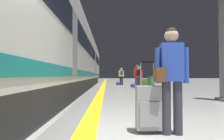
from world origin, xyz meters
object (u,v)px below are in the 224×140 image
object	(u,v)px
rolling_suitcase_foreground	(148,108)
passenger_near	(121,75)
suitcase_mid	(145,84)
duffel_bag_near	(118,84)
passenger_mid	(139,75)
waste_bin	(150,81)
duffel_bag_far	(133,85)
high_speed_train	(63,47)
traveller_foreground	(171,72)
passenger_far	(137,74)

from	to	relation	value
rolling_suitcase_foreground	passenger_near	xyz separation A→B (m)	(0.69, 14.81, 0.60)
suitcase_mid	passenger_near	bearing A→B (deg)	102.16
passenger_near	suitcase_mid	xyz separation A→B (m)	(1.15, -5.32, -0.64)
duffel_bag_near	suitcase_mid	bearing A→B (deg)	-74.12
passenger_near	suitcase_mid	distance (m)	5.48
rolling_suitcase_foreground	passenger_mid	distance (m)	9.94
rolling_suitcase_foreground	passenger_mid	size ratio (longest dim) A/B	0.72
waste_bin	duffel_bag_far	bearing A→B (deg)	-143.64
high_speed_train	duffel_bag_near	world-z (taller)	high_speed_train
duffel_bag_far	rolling_suitcase_foreground	bearing A→B (deg)	-96.68
high_speed_train	duffel_bag_far	size ratio (longest dim) A/B	70.34
high_speed_train	waste_bin	size ratio (longest dim) A/B	34.01
passenger_near	duffel_bag_far	size ratio (longest dim) A/B	3.81
traveller_foreground	duffel_bag_far	bearing A→B (deg)	85.04
suitcase_mid	traveller_foreground	bearing A→B (deg)	-98.93
passenger_near	passenger_far	size ratio (longest dim) A/B	0.95
high_speed_train	rolling_suitcase_foreground	bearing A→B (deg)	-68.07
traveller_foreground	passenger_mid	world-z (taller)	traveller_foreground
duffel_bag_near	duffel_bag_far	size ratio (longest dim) A/B	1.00
duffel_bag_near	waste_bin	size ratio (longest dim) A/B	0.48
passenger_near	traveller_foreground	bearing A→B (deg)	-91.37
suitcase_mid	rolling_suitcase_foreground	bearing A→B (deg)	-100.96
rolling_suitcase_foreground	suitcase_mid	size ratio (longest dim) A/B	1.70
rolling_suitcase_foreground	passenger_mid	xyz separation A→B (m)	(1.51, 9.81, 0.53)
passenger_far	duffel_bag_far	world-z (taller)	passenger_far
passenger_far	passenger_mid	bearing A→B (deg)	-94.58
duffel_bag_near	waste_bin	bearing A→B (deg)	-42.61
passenger_mid	passenger_far	distance (m)	1.58
passenger_far	waste_bin	xyz separation A→B (m)	(1.22, 0.99, -0.56)
rolling_suitcase_foreground	passenger_near	size ratio (longest dim) A/B	0.67
suitcase_mid	duffel_bag_far	bearing A→B (deg)	106.59
suitcase_mid	high_speed_train	bearing A→B (deg)	-160.93
passenger_far	duffel_bag_far	size ratio (longest dim) A/B	4.00
high_speed_train	passenger_far	bearing A→B (deg)	37.16
suitcase_mid	passenger_far	size ratio (longest dim) A/B	0.38
rolling_suitcase_foreground	duffel_bag_far	size ratio (longest dim) A/B	2.57
suitcase_mid	passenger_far	world-z (taller)	passenger_far
passenger_mid	suitcase_mid	bearing A→B (deg)	-44.61
rolling_suitcase_foreground	duffel_bag_far	bearing A→B (deg)	83.32
traveller_foreground	passenger_near	xyz separation A→B (m)	(0.36, 14.90, 0.04)
passenger_mid	waste_bin	xyz separation A→B (m)	(1.35, 2.56, -0.47)
rolling_suitcase_foreground	passenger_far	world-z (taller)	passenger_far
high_speed_train	waste_bin	xyz separation A→B (m)	(5.99, 4.60, -2.05)
traveller_foreground	passenger_mid	distance (m)	9.97
duffel_bag_near	passenger_far	distance (m)	3.62
high_speed_train	traveller_foreground	distance (m)	8.72
duffel_bag_near	duffel_bag_far	bearing A→B (deg)	-74.49
duffel_bag_near	waste_bin	world-z (taller)	waste_bin
suitcase_mid	duffel_bag_far	distance (m)	1.84
duffel_bag_near	suitcase_mid	size ratio (longest dim) A/B	0.66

